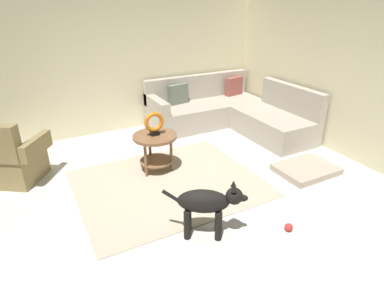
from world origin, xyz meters
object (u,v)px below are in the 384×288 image
at_px(dog, 208,204).
at_px(dog_bed_mat, 306,169).
at_px(sectional_couch, 229,113).
at_px(armchair, 11,159).
at_px(torus_sculpture, 154,123).
at_px(side_table, 155,143).
at_px(dog_toy_ball, 289,227).

bearing_deg(dog, dog_bed_mat, 135.69).
relative_size(sectional_couch, dog_bed_mat, 2.81).
height_order(sectional_couch, dog_bed_mat, sectional_couch).
relative_size(armchair, torus_sculpture, 3.06).
bearing_deg(dog_bed_mat, sectional_couch, 89.84).
relative_size(armchair, dog, 1.33).
xyz_separation_m(side_table, torus_sculpture, (0.00, -0.00, 0.29)).
bearing_deg(dog_bed_mat, armchair, 155.51).
relative_size(torus_sculpture, dog_toy_ball, 3.77).
relative_size(torus_sculpture, dog_bed_mat, 0.41).
xyz_separation_m(armchair, torus_sculpture, (1.76, -0.60, 0.39)).
xyz_separation_m(sectional_couch, torus_sculpture, (-1.83, -0.90, 0.42)).
distance_m(armchair, side_table, 1.86).
xyz_separation_m(sectional_couch, armchair, (-3.59, -0.31, 0.03)).
bearing_deg(dog_bed_mat, torus_sculpture, 150.41).
distance_m(dog, dog_toy_ball, 0.92).
height_order(dog_bed_mat, dog, dog).
height_order(torus_sculpture, dog_bed_mat, torus_sculpture).
distance_m(torus_sculpture, dog_toy_ball, 2.12).
height_order(armchair, dog_toy_ball, armchair).
relative_size(side_table, torus_sculpture, 1.84).
xyz_separation_m(dog_bed_mat, dog_toy_ball, (-1.10, -0.84, -0.00)).
height_order(side_table, dog_bed_mat, side_table).
bearing_deg(dog, side_table, -150.89).
height_order(sectional_couch, side_table, sectional_couch).
bearing_deg(dog_toy_ball, torus_sculpture, 111.06).
relative_size(armchair, dog_bed_mat, 1.25).
distance_m(armchair, dog, 2.72).
height_order(side_table, dog, dog).
bearing_deg(torus_sculpture, dog_bed_mat, -29.59).
bearing_deg(armchair, dog_toy_ball, -10.33).
bearing_deg(side_table, armchair, 161.26).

